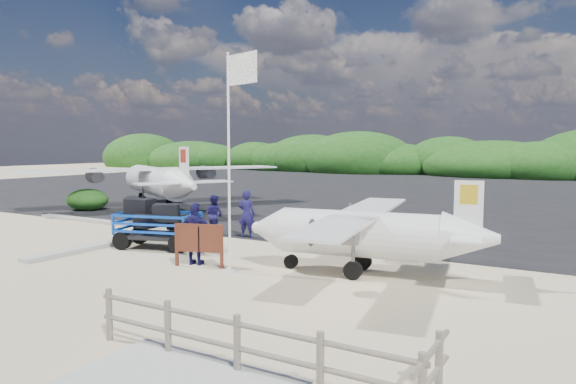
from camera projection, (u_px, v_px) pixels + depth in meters
The scene contains 12 objects.
ground at pixel (174, 268), 15.63m from camera, with size 160.00×160.00×0.00m, color beige.
asphalt_apron at pixel (432, 192), 41.44m from camera, with size 90.00×50.00×0.04m, color #B2B2B2, non-canonical shape.
lagoon at pixel (37, 235), 21.44m from camera, with size 9.00×7.00×0.40m, color #B2B2B2, non-canonical shape.
vegetation_band at pixel (485, 176), 62.95m from camera, with size 124.00×8.00×4.40m, color #B2B2B2, non-canonical shape.
fence at pixel (237, 375), 8.32m from camera, with size 6.40×2.00×1.10m, color #B2B2B2, non-canonical shape.
baggage_cart at pixel (158, 248), 18.63m from camera, with size 3.07×1.76×1.54m, color blue, non-canonical shape.
flagpole at pixel (230, 272), 15.12m from camera, with size 1.27×0.53×6.36m, color white, non-canonical shape.
signboard at pixel (199, 267), 15.72m from camera, with size 1.65×0.16×1.36m, color brown, non-canonical shape.
crew_a at pixel (247, 214), 20.57m from camera, with size 0.71×0.46×1.94m, color #161347.
crew_b at pixel (214, 215), 21.32m from camera, with size 0.81×0.63×1.67m, color #161347.
crew_c at pixel (196, 234), 15.94m from camera, with size 1.14×0.47×1.94m, color #161347.
aircraft_small at pixel (335, 183), 50.46m from camera, with size 7.39×7.39×2.66m, color #B2B2B2, non-canonical shape.
Camera 1 is at (10.75, -11.51, 3.71)m, focal length 32.00 mm.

